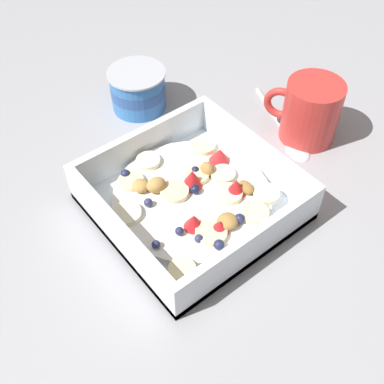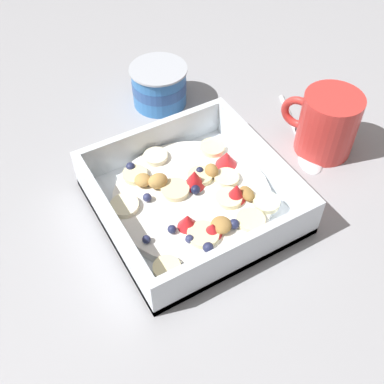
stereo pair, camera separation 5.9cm
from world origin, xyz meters
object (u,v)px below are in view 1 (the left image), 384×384
Objects in this scene: yogurt_cup at (138,89)px; coffee_mug at (310,111)px; spoon at (289,136)px; fruit_bowl at (193,198)px.

coffee_mug reaches higher than yogurt_cup.
yogurt_cup is at bearing 123.06° from spoon.
fruit_bowl is 2.17× the size of coffee_mug.
coffee_mug is at bearing -54.05° from yogurt_cup.
coffee_mug reaches higher than spoon.
fruit_bowl is 0.19m from spoon.
spoon is 0.24m from yogurt_cup.
spoon is at bearing -56.94° from yogurt_cup.
fruit_bowl reaches higher than spoon.
fruit_bowl is at bearing -178.57° from coffee_mug.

